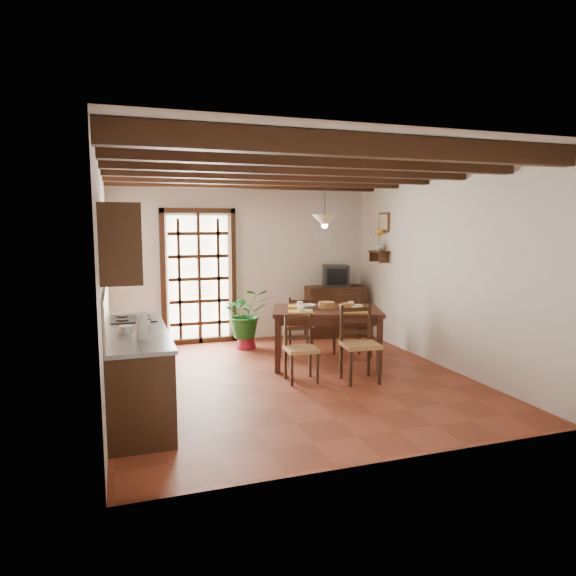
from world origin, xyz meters
name	(u,v)px	position (x,y,z in m)	size (l,w,h in m)	color
ground_plane	(290,379)	(0.00, 0.00, 0.00)	(5.00, 5.00, 0.00)	brown
room_shell	(291,240)	(0.00, 0.00, 1.82)	(4.52, 5.02, 2.81)	silver
ceiling_beams	(291,170)	(0.00, 0.00, 2.69)	(4.50, 4.34, 0.20)	black
french_door	(199,274)	(-0.80, 2.45, 1.18)	(1.26, 0.11, 2.32)	white
kitchen_counter	(136,369)	(-1.96, -0.60, 0.47)	(0.64, 2.25, 1.38)	black
upper_cabinet	(120,243)	(-2.08, -1.30, 1.85)	(0.35, 0.80, 0.70)	black
range_hood	(122,249)	(-2.05, -0.05, 1.73)	(0.38, 0.60, 0.54)	white
counter_items	(134,323)	(-1.95, -0.51, 0.96)	(0.50, 1.43, 0.25)	black
dining_table	(327,316)	(0.71, 0.47, 0.71)	(1.74, 1.40, 0.82)	#391B12
chair_near_left	(301,361)	(0.10, -0.14, 0.27)	(0.42, 0.40, 0.85)	#B0804B
chair_near_right	(360,358)	(0.81, -0.38, 0.31)	(0.49, 0.47, 0.97)	#B0804B
chair_far_left	(299,334)	(0.60, 1.32, 0.28)	(0.47, 0.45, 0.89)	#B0804B
chair_far_right	(346,333)	(1.31, 1.08, 0.31)	(0.58, 0.57, 0.98)	#B0804B
table_setting	(327,302)	(0.71, 0.47, 0.92)	(1.10, 0.73, 0.10)	gold
table_bowl	(308,306)	(0.47, 0.61, 0.85)	(0.22, 0.22, 0.05)	white
sideboard	(335,311)	(1.62, 2.23, 0.45)	(1.06, 0.48, 0.90)	black
crt_tv	(336,276)	(1.62, 2.22, 1.09)	(0.54, 0.52, 0.38)	black
fuse_box	(324,239)	(1.50, 2.48, 1.75)	(0.25, 0.03, 0.32)	white
plant_pot	(246,342)	(-0.15, 1.80, 0.11)	(0.33, 0.33, 0.20)	maroon
potted_plant	(246,314)	(-0.15, 1.80, 0.57)	(1.88, 1.61, 2.10)	#144C19
wall_shelf	(379,254)	(2.14, 1.60, 1.51)	(0.20, 0.42, 0.20)	black
shelf_vase	(379,246)	(2.14, 1.60, 1.65)	(0.15, 0.15, 0.15)	#B2BFB2
shelf_flowers	(379,233)	(2.14, 1.60, 1.86)	(0.14, 0.14, 0.36)	gold
framed_picture	(384,222)	(2.22, 1.60, 2.05)	(0.03, 0.32, 0.32)	brown
pendant_lamp	(325,220)	(0.71, 0.57, 2.08)	(0.36, 0.36, 0.84)	black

